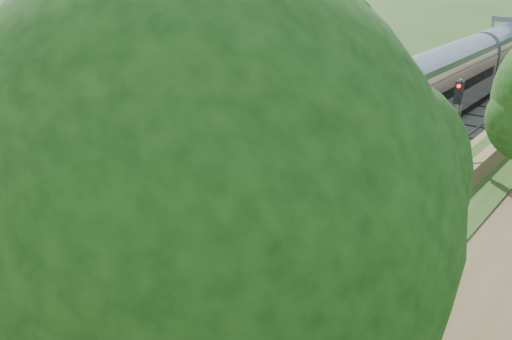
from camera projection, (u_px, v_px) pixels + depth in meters
The scene contains 6 objects.
platform at pixel (187, 195), 30.21m from camera, with size 6.40×68.00×0.38m, color gray.
yellow_stripe at pixel (228, 206), 28.53m from camera, with size 0.55×68.00×0.01m, color gold.
station_building at pixel (228, 62), 44.09m from camera, with size 8.60×6.60×8.00m.
trees_behind_platform at pixel (166, 84), 35.43m from camera, with size 7.82×53.32×7.21m.
lamppost_far at pixel (70, 229), 22.26m from camera, with size 0.41×0.41×4.15m.
signal_farside at pixel (454, 132), 27.31m from camera, with size 0.37×0.29×6.66m.
Camera 1 is at (14.48, -3.69, 12.57)m, focal length 40.00 mm.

